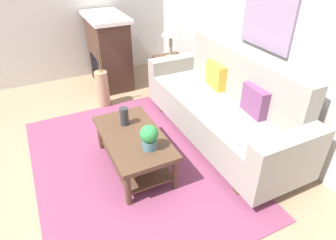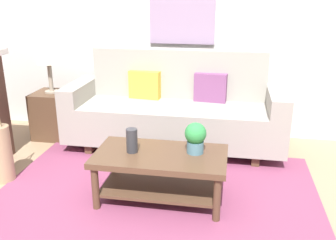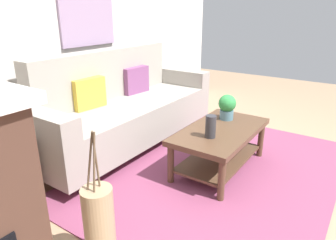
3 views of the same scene
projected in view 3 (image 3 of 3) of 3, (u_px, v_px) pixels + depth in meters
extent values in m
plane|color=#9E7F60|center=(267.00, 186.00, 2.77)|extent=(9.46, 9.46, 0.00)
cube|color=silver|center=(85.00, 24.00, 3.48)|extent=(5.46, 0.10, 2.70)
cube|color=#843D5B|center=(217.00, 170.00, 3.03)|extent=(2.82, 2.10, 0.01)
cube|color=gray|center=(128.00, 119.00, 3.51)|extent=(1.99, 0.84, 0.40)
cube|color=gray|center=(105.00, 74.00, 3.51)|extent=(1.99, 0.20, 0.56)
cube|color=gray|center=(43.00, 144.00, 2.62)|extent=(0.20, 0.84, 0.60)
cube|color=gray|center=(179.00, 90.00, 4.32)|extent=(0.20, 0.84, 0.60)
cube|color=#513826|center=(67.00, 171.00, 2.90)|extent=(0.08, 0.74, 0.12)
cube|color=#513826|center=(171.00, 118.00, 4.29)|extent=(0.08, 0.74, 0.12)
cube|color=gold|center=(89.00, 93.00, 3.19)|extent=(0.37, 0.16, 0.32)
cube|color=#7A4270|center=(135.00, 80.00, 3.78)|extent=(0.37, 0.16, 0.32)
cube|color=#513826|center=(221.00, 131.00, 2.93)|extent=(1.10, 0.60, 0.05)
cube|color=#513826|center=(219.00, 158.00, 3.03)|extent=(0.98, 0.50, 0.02)
cylinder|color=#513826|center=(221.00, 181.00, 2.49)|extent=(0.06, 0.06, 0.38)
cylinder|color=#513826|center=(261.00, 140.00, 3.25)|extent=(0.06, 0.06, 0.38)
cylinder|color=#513826|center=(171.00, 164.00, 2.76)|extent=(0.06, 0.06, 0.38)
cylinder|color=#513826|center=(218.00, 130.00, 3.52)|extent=(0.06, 0.06, 0.38)
cylinder|color=#2D2D33|center=(211.00, 127.00, 2.70)|extent=(0.09, 0.09, 0.20)
cylinder|color=slate|center=(226.00, 115.00, 3.16)|extent=(0.14, 0.14, 0.10)
sphere|color=#2E8641|center=(227.00, 103.00, 3.12)|extent=(0.18, 0.18, 0.18)
cylinder|color=tan|center=(100.00, 228.00, 1.84)|extent=(0.19, 0.19, 0.54)
cylinder|color=brown|center=(96.00, 160.00, 1.70)|extent=(0.05, 0.03, 0.36)
cylinder|color=brown|center=(90.00, 161.00, 1.68)|extent=(0.05, 0.05, 0.36)
cylinder|color=brown|center=(94.00, 163.00, 1.66)|extent=(0.04, 0.02, 0.36)
cube|color=gray|center=(87.00, 15.00, 3.40)|extent=(0.76, 0.03, 0.67)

